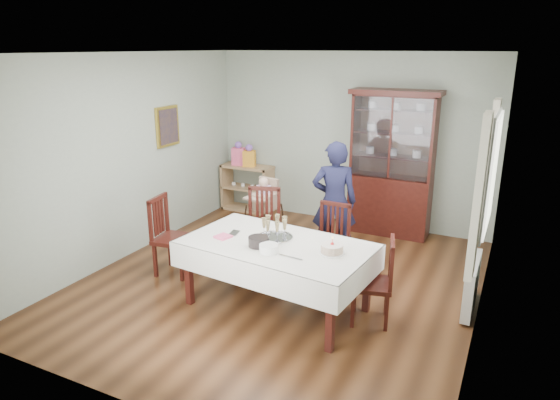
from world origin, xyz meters
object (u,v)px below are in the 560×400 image
Objects in this scene: chair_end_left at (174,251)px; chair_end_right at (372,297)px; chair_far_left at (262,242)px; chair_far_right at (329,257)px; champagne_tray at (275,232)px; birthday_cake at (332,249)px; sideboard at (248,188)px; gift_bag_pink at (238,155)px; china_cabinet at (392,162)px; dining_table at (277,275)px; high_chair at (264,217)px; gift_bag_orange at (249,156)px; woman at (334,202)px.

chair_end_left reaches higher than chair_end_right.
chair_far_left is 1.08× the size of chair_far_right.
chair_far_right is 0.93× the size of chair_end_left.
champagne_tray is 1.49× the size of birthday_cake.
sideboard is 0.60m from gift_bag_pink.
chair_far_left is at bearing 143.71° from birthday_cake.
champagne_tray is at bearing -102.23° from china_cabinet.
gift_bag_pink is at bearing -144.59° from chair_end_right.
dining_table is at bearing -71.23° from chair_far_left.
chair_end_left reaches higher than chair_far_right.
dining_table is at bearing -100.19° from china_cabinet.
chair_far_right is 1.10m from chair_end_right.
birthday_cake is at bearing -9.48° from champagne_tray.
high_chair is 3.76× the size of birthday_cake.
sideboard is at bearing 160.80° from gift_bag_orange.
sideboard is at bearing 139.19° from high_chair.
chair_far_right is 2.27× the size of gift_bag_pink.
chair_end_left is at bearing -105.42° from chair_end_right.
woman is (0.79, 0.54, 0.51)m from chair_far_left.
chair_end_left is 0.61× the size of woman.
dining_table is 5.55× the size of gift_bag_orange.
woman reaches higher than chair_end_right.
champagne_tray is at bearing -47.59° from high_chair.
gift_bag_pink is at bearing -172.62° from sideboard.
chair_end_right is 4.03m from gift_bag_orange.
chair_end_left is at bearing -80.74° from sideboard.
gift_bag_orange reaches higher than chair_far_left.
chair_far_left reaches higher than chair_end_left.
china_cabinet reaches higher than chair_far_left.
chair_end_left is at bearing -99.93° from high_chair.
chair_end_left is 1.01× the size of high_chair.
woman reaches higher than chair_end_left.
sideboard is 2.20× the size of gift_bag_pink.
china_cabinet is at bearing 40.17° from chair_far_left.
china_cabinet is 2.86m from birthday_cake.
high_chair is 1.85m from champagne_tray.
china_cabinet is 2.80m from champagne_tray.
china_cabinet is 1.42m from woman.
chair_end_left is 2.58m from chair_end_right.
birthday_cake is 0.64× the size of gift_bag_pink.
chair_far_right is 1.06m from champagne_tray.
china_cabinet is 2.37× the size of chair_end_right.
chair_far_right is 2.37× the size of champagne_tray.
woman is 4.14× the size of champagne_tray.
sideboard is 2.51m from woman.
chair_end_right is 0.69m from birthday_cake.
woman is (0.09, 1.51, 0.42)m from dining_table.
high_chair is (-1.27, 0.68, 0.11)m from chair_far_right.
champagne_tray reaches higher than high_chair.
chair_end_right is at bearing 9.82° from dining_table.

